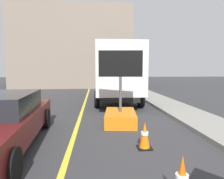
{
  "coord_description": "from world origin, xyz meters",
  "views": [
    {
      "loc": [
        0.66,
        2.51,
        1.99
      ],
      "look_at": [
        1.05,
        6.98,
        1.54
      ],
      "focal_mm": 30.87,
      "sensor_mm": 36.0,
      "label": 1
    }
  ],
  "objects_px": {
    "arrow_board_trailer": "(120,111)",
    "highway_guide_sign": "(127,55)",
    "box_truck": "(116,73)",
    "traffic_cone_mid_lane": "(145,135)"
  },
  "relations": [
    {
      "from": "arrow_board_trailer",
      "to": "box_truck",
      "type": "xyz_separation_m",
      "value": [
        0.39,
        5.0,
        1.36
      ]
    },
    {
      "from": "arrow_board_trailer",
      "to": "highway_guide_sign",
      "type": "height_order",
      "value": "highway_guide_sign"
    },
    {
      "from": "arrow_board_trailer",
      "to": "highway_guide_sign",
      "type": "xyz_separation_m",
      "value": [
        2.15,
        11.41,
        2.94
      ]
    },
    {
      "from": "highway_guide_sign",
      "to": "traffic_cone_mid_lane",
      "type": "bearing_deg",
      "value": -97.6
    },
    {
      "from": "arrow_board_trailer",
      "to": "traffic_cone_mid_lane",
      "type": "height_order",
      "value": "arrow_board_trailer"
    },
    {
      "from": "traffic_cone_mid_lane",
      "to": "box_truck",
      "type": "bearing_deg",
      "value": 89.45
    },
    {
      "from": "arrow_board_trailer",
      "to": "box_truck",
      "type": "height_order",
      "value": "box_truck"
    },
    {
      "from": "arrow_board_trailer",
      "to": "traffic_cone_mid_lane",
      "type": "xyz_separation_m",
      "value": [
        0.32,
        -2.34,
        -0.14
      ]
    },
    {
      "from": "box_truck",
      "to": "highway_guide_sign",
      "type": "bearing_deg",
      "value": 74.62
    },
    {
      "from": "arrow_board_trailer",
      "to": "box_truck",
      "type": "relative_size",
      "value": 0.39
    }
  ]
}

